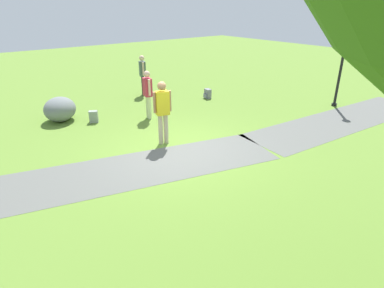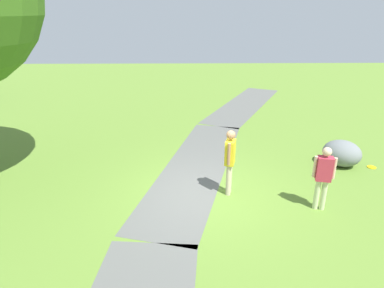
{
  "view_description": "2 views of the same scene",
  "coord_description": "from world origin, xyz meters",
  "px_view_note": "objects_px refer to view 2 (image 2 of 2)",
  "views": [
    {
      "loc": [
        4.67,
        6.62,
        3.77
      ],
      "look_at": [
        0.77,
        1.62,
        0.95
      ],
      "focal_mm": 29.99,
      "sensor_mm": 36.0,
      "label": 1
    },
    {
      "loc": [
        -7.94,
        0.51,
        4.65
      ],
      "look_at": [
        0.93,
        0.34,
        1.1
      ],
      "focal_mm": 31.39,
      "sensor_mm": 36.0,
      "label": 2
    }
  ],
  "objects_px": {
    "backpack_by_boulder": "(325,171)",
    "frisbee_on_grass": "(372,167)",
    "lawn_boulder": "(342,153)",
    "man_near_boulder": "(230,158)",
    "passerby_on_path": "(323,174)"
  },
  "relations": [
    {
      "from": "backpack_by_boulder",
      "to": "frisbee_on_grass",
      "type": "distance_m",
      "value": 1.89
    },
    {
      "from": "lawn_boulder",
      "to": "man_near_boulder",
      "type": "bearing_deg",
      "value": 114.27
    },
    {
      "from": "lawn_boulder",
      "to": "backpack_by_boulder",
      "type": "bearing_deg",
      "value": 134.68
    },
    {
      "from": "backpack_by_boulder",
      "to": "frisbee_on_grass",
      "type": "bearing_deg",
      "value": -70.67
    },
    {
      "from": "lawn_boulder",
      "to": "frisbee_on_grass",
      "type": "distance_m",
      "value": 1.04
    },
    {
      "from": "lawn_boulder",
      "to": "frisbee_on_grass",
      "type": "xyz_separation_m",
      "value": [
        -0.21,
        -0.94,
        -0.4
      ]
    },
    {
      "from": "lawn_boulder",
      "to": "passerby_on_path",
      "type": "xyz_separation_m",
      "value": [
        -2.53,
        1.64,
        0.55
      ]
    },
    {
      "from": "man_near_boulder",
      "to": "frisbee_on_grass",
      "type": "bearing_deg",
      "value": -72.34
    },
    {
      "from": "man_near_boulder",
      "to": "passerby_on_path",
      "type": "relative_size",
      "value": 1.09
    },
    {
      "from": "passerby_on_path",
      "to": "frisbee_on_grass",
      "type": "xyz_separation_m",
      "value": [
        2.32,
        -2.58,
        -0.96
      ]
    },
    {
      "from": "lawn_boulder",
      "to": "backpack_by_boulder",
      "type": "distance_m",
      "value": 1.2
    },
    {
      "from": "lawn_boulder",
      "to": "backpack_by_boulder",
      "type": "relative_size",
      "value": 3.91
    },
    {
      "from": "frisbee_on_grass",
      "to": "backpack_by_boulder",
      "type": "bearing_deg",
      "value": 109.33
    },
    {
      "from": "man_near_boulder",
      "to": "passerby_on_path",
      "type": "xyz_separation_m",
      "value": [
        -0.81,
        -2.17,
        -0.1
      ]
    },
    {
      "from": "lawn_boulder",
      "to": "frisbee_on_grass",
      "type": "relative_size",
      "value": 5.77
    }
  ]
}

